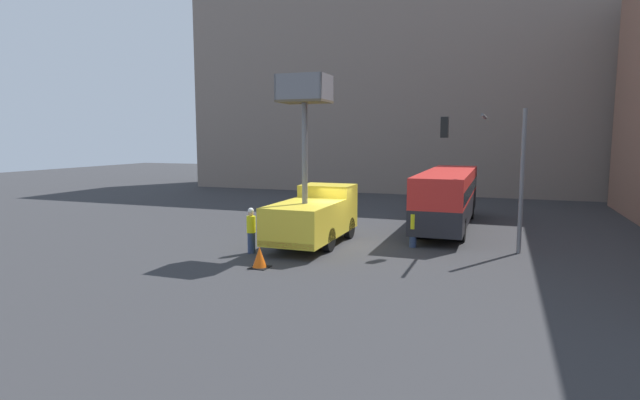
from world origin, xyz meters
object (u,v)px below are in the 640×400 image
at_px(city_bus, 448,194).
at_px(traffic_light_pole, 493,156).
at_px(traffic_cone_near_truck, 260,258).
at_px(road_worker_near_truck, 251,230).
at_px(road_worker_directing, 413,227).
at_px(utility_truck, 314,212).

distance_m(city_bus, traffic_light_pole, 6.11).
height_order(traffic_light_pole, traffic_cone_near_truck, traffic_light_pole).
distance_m(traffic_light_pole, road_worker_near_truck, 10.71).
relative_size(traffic_light_pole, road_worker_directing, 3.29).
distance_m(city_bus, road_worker_directing, 5.69).
relative_size(road_worker_directing, traffic_cone_near_truck, 2.31).
bearing_deg(road_worker_near_truck, traffic_light_pole, 55.23).
bearing_deg(traffic_light_pole, utility_truck, -169.62).
height_order(utility_truck, road_worker_directing, utility_truck).
bearing_deg(utility_truck, road_worker_near_truck, -127.14).
height_order(traffic_light_pole, road_worker_near_truck, traffic_light_pole).
bearing_deg(traffic_light_pole, traffic_cone_near_truck, -143.72).
relative_size(utility_truck, city_bus, 0.65).
xyz_separation_m(city_bus, road_worker_directing, (-0.92, -5.54, -0.92)).
distance_m(utility_truck, road_worker_near_truck, 3.16).
xyz_separation_m(utility_truck, city_bus, (5.27, 6.57, 0.32)).
bearing_deg(utility_truck, city_bus, 51.29).
relative_size(utility_truck, traffic_light_pole, 1.23).
distance_m(city_bus, road_worker_near_truck, 11.57).
xyz_separation_m(utility_truck, road_worker_near_truck, (-1.88, -2.49, -0.53)).
height_order(utility_truck, road_worker_near_truck, utility_truck).
bearing_deg(road_worker_directing, road_worker_near_truck, -5.56).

